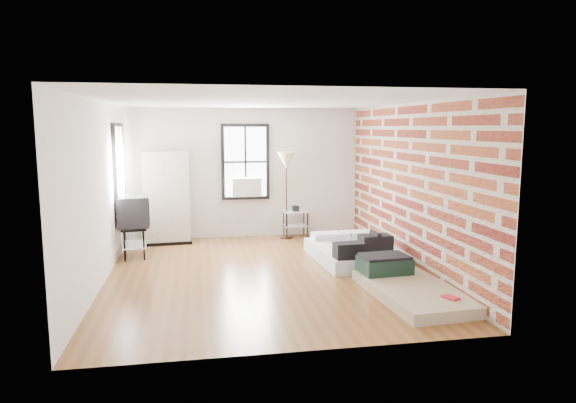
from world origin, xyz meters
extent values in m
plane|color=brown|center=(0.00, 0.00, 0.00)|extent=(6.00, 6.00, 0.00)
cube|color=silver|center=(0.00, 3.00, 1.40)|extent=(5.00, 0.01, 2.80)
cube|color=silver|center=(0.00, -3.00, 1.40)|extent=(5.00, 0.01, 2.80)
cube|color=silver|center=(-2.50, 0.00, 1.40)|extent=(0.01, 6.00, 2.80)
cube|color=brown|center=(2.50, 0.00, 1.40)|extent=(0.02, 6.00, 2.80)
cube|color=white|center=(0.00, 0.00, 2.80)|extent=(5.00, 6.00, 0.01)
cube|color=white|center=(0.00, 2.95, 1.65)|extent=(0.90, 0.02, 1.50)
cube|color=black|center=(-0.48, 2.97, 1.65)|extent=(0.07, 0.08, 1.64)
cube|color=black|center=(0.48, 2.97, 1.65)|extent=(0.07, 0.08, 1.64)
cube|color=black|center=(0.00, 2.97, 2.44)|extent=(0.90, 0.08, 0.07)
cube|color=black|center=(0.00, 2.97, 0.86)|extent=(0.90, 0.08, 0.07)
cube|color=black|center=(0.00, 2.94, 1.65)|extent=(0.04, 0.02, 1.50)
cube|color=black|center=(0.00, 2.94, 1.65)|extent=(0.90, 0.02, 0.04)
cube|color=silver|center=(0.00, 2.83, 1.12)|extent=(0.62, 0.30, 0.40)
cube|color=white|center=(-2.45, 1.80, 1.65)|extent=(0.02, 0.90, 1.50)
cube|color=black|center=(-2.47, 1.32, 1.65)|extent=(0.08, 0.07, 1.64)
cube|color=black|center=(-2.47, 2.29, 1.65)|extent=(0.08, 0.07, 1.64)
cube|color=black|center=(-2.47, 1.80, 2.44)|extent=(0.08, 0.90, 0.07)
cube|color=black|center=(-2.47, 1.80, 0.86)|extent=(0.08, 0.90, 0.07)
cube|color=black|center=(-2.44, 1.80, 1.65)|extent=(0.02, 0.04, 1.50)
cube|color=black|center=(-2.44, 1.80, 1.65)|extent=(0.02, 0.90, 0.04)
cube|color=white|center=(1.75, 0.60, 0.12)|extent=(1.51, 1.98, 0.25)
cube|color=white|center=(1.40, 1.33, 0.31)|extent=(0.57, 0.38, 0.12)
cube|color=white|center=(2.00, 1.36, 0.31)|extent=(0.57, 0.38, 0.12)
cube|color=black|center=(1.98, 0.16, 0.40)|extent=(0.57, 0.35, 0.30)
cylinder|color=black|center=(1.98, 0.16, 0.57)|extent=(0.10, 0.35, 0.08)
cube|color=black|center=(1.40, -0.17, 0.38)|extent=(0.50, 0.33, 0.26)
cylinder|color=#ABCCDC|center=(1.65, 0.54, 0.36)|extent=(0.07, 0.07, 0.22)
cylinder|color=blue|center=(1.65, 0.54, 0.48)|extent=(0.04, 0.04, 0.03)
cube|color=tan|center=(1.95, -1.53, 0.08)|extent=(1.22, 2.11, 0.16)
cube|color=black|center=(1.79, -0.79, 0.28)|extent=(0.79, 0.59, 0.24)
cube|color=black|center=(1.79, -0.79, 0.42)|extent=(0.74, 0.55, 0.04)
cube|color=red|center=(2.21, -2.11, 0.17)|extent=(0.21, 0.25, 0.03)
cube|color=black|center=(-1.67, 2.65, 0.03)|extent=(1.00, 0.62, 0.06)
cube|color=#EBE1C6|center=(-1.67, 2.65, 0.98)|extent=(0.96, 0.58, 1.85)
cylinder|color=black|center=(0.84, 2.54, 0.29)|extent=(0.02, 0.02, 0.57)
cylinder|color=black|center=(1.30, 2.55, 0.29)|extent=(0.02, 0.02, 0.57)
cylinder|color=black|center=(0.83, 2.89, 0.29)|extent=(0.02, 0.02, 0.57)
cylinder|color=black|center=(1.29, 2.90, 0.29)|extent=(0.02, 0.02, 0.57)
cube|color=silver|center=(1.06, 2.72, 0.57)|extent=(0.53, 0.43, 0.02)
cube|color=silver|center=(1.06, 2.72, 0.26)|extent=(0.51, 0.41, 0.02)
cube|color=black|center=(1.06, 2.72, 0.64)|extent=(0.13, 0.19, 0.10)
cylinder|color=black|center=(0.85, 2.65, 0.01)|extent=(0.27, 0.27, 0.03)
cylinder|color=black|center=(0.85, 2.65, 0.84)|extent=(0.03, 0.03, 1.62)
cone|color=#CBB282|center=(0.85, 2.65, 1.69)|extent=(0.40, 0.40, 0.36)
cylinder|color=black|center=(-2.35, 1.22, 0.28)|extent=(0.03, 0.03, 0.56)
cylinder|color=black|center=(-2.02, 1.26, 0.28)|extent=(0.03, 0.03, 0.56)
cylinder|color=black|center=(-2.42, 1.89, 0.28)|extent=(0.03, 0.03, 0.56)
cylinder|color=black|center=(-2.09, 1.93, 0.28)|extent=(0.03, 0.03, 0.56)
cube|color=black|center=(-2.22, 1.58, 0.56)|extent=(0.53, 0.85, 0.03)
cube|color=silver|center=(-2.22, 1.58, 0.22)|extent=(0.51, 0.82, 0.02)
cube|color=black|center=(-2.22, 1.58, 0.85)|extent=(0.63, 0.71, 0.56)
cube|color=black|center=(-1.94, 1.61, 0.85)|extent=(0.08, 0.54, 0.45)
camera|label=1|loc=(-1.03, -8.12, 2.39)|focal=32.00mm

